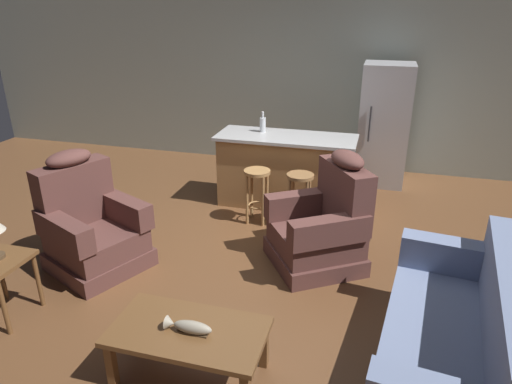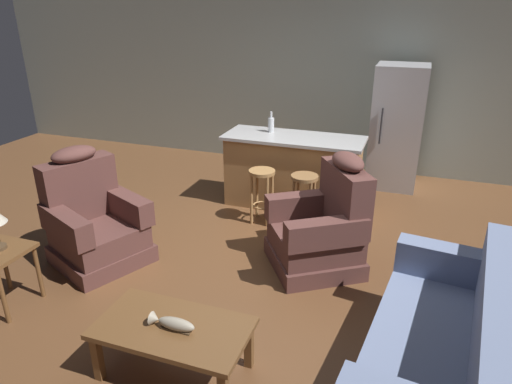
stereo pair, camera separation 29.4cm
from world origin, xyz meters
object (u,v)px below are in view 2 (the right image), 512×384
Objects in this scene: refrigerator at (396,127)px; recliner_near_island at (323,228)px; bar_stool_left at (262,186)px; couch at (443,352)px; coffee_table at (173,332)px; kitchen_island at (293,171)px; bar_stool_right at (304,192)px; bottle_tall_green at (271,124)px; fish_figurine at (172,323)px; recliner_near_lamp at (94,223)px.

recliner_near_island is at bearing -101.06° from refrigerator.
recliner_near_island is at bearing -39.92° from bar_stool_left.
couch is 2.95m from bar_stool_left.
recliner_near_island reaches higher than coffee_table.
bar_stool_right is (0.31, -0.63, -0.01)m from kitchen_island.
bottle_tall_green is at bearing -88.91° from recliner_near_island.
couch is at bearing -46.56° from bar_stool_left.
couch is 1.78m from recliner_near_island.
kitchen_island reaches higher than fish_figurine.
recliner_near_island is (0.68, 1.86, -0.04)m from fish_figurine.
bottle_tall_green reaches higher than recliner_near_lamp.
bottle_tall_green is at bearing 161.11° from kitchen_island.
coffee_table is at bearing -96.85° from bar_stool_right.
bar_stool_left is at bearing -39.53° from couch.
coffee_table is 3.23m from kitchen_island.
couch reaches higher than bar_stool_right.
refrigerator is (1.20, 4.43, 0.52)m from coffee_table.
kitchen_island reaches higher than coffee_table.
recliner_near_island is at bearing 69.90° from fish_figurine.
recliner_near_lamp reaches higher than bar_stool_right.
couch reaches higher than fish_figurine.
bar_stool_right is at bearing -96.68° from recliner_near_island.
fish_figurine is 1.98m from recliner_near_island.
bar_stool_right is at bearing 61.35° from recliner_near_lamp.
recliner_near_island is at bearing -63.19° from bar_stool_right.
coffee_table is at bearing 35.74° from recliner_near_island.
bottle_tall_green is (-0.66, 0.75, 0.58)m from bar_stool_right.
couch is 2.92× the size of bar_stool_right.
fish_figurine is 0.17× the size of couch.
recliner_near_island is 2.68m from refrigerator.
couch is at bearing -54.93° from bar_stool_right.
bottle_tall_green is (-0.13, 0.75, 0.58)m from bar_stool_left.
kitchen_island is at bearing -135.02° from refrigerator.
fish_figurine is 3.25m from kitchen_island.
fish_figurine is at bearing -85.02° from bar_stool_left.
fish_figurine is 1.99m from recliner_near_lamp.
fish_figurine is 0.19× the size of kitchen_island.
bottle_tall_green reaches higher than fish_figurine.
couch is 1.66× the size of recliner_near_lamp.
kitchen_island is 0.68m from bottle_tall_green.
recliner_near_lamp is at bearing -142.86° from bar_stool_right.
kitchen_island reaches higher than bar_stool_left.
recliner_near_lamp is at bearing -119.45° from bottle_tall_green.
couch reaches higher than bar_stool_left.
bar_stool_right is at bearing -47.90° from couch.
refrigerator is at bearing 75.06° from fish_figurine.
bar_stool_right reaches higher than coffee_table.
couch is (1.82, 0.45, -0.02)m from coffee_table.
bar_stool_right is at bearing -115.96° from refrigerator.
kitchen_island is at bearing 71.17° from bar_stool_left.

